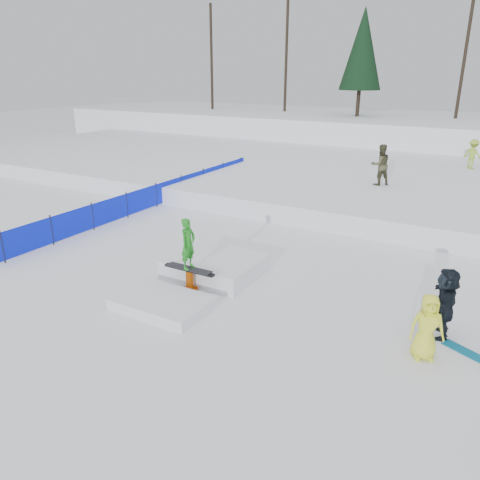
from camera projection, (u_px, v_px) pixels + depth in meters
The scene contains 10 objects.
ground at pixel (188, 296), 12.82m from camera, with size 120.00×120.00×0.00m, color white.
snow_berm at pixel (411, 133), 36.86m from camera, with size 60.00×14.00×2.40m, color white.
snow_midrise at pixel (359, 175), 25.72m from camera, with size 50.00×18.00×0.80m, color white.
safety_fence at pixel (156, 195), 21.05m from camera, with size 0.05×16.00×1.10m.
walker_olive at pixel (380, 165), 21.52m from camera, with size 0.91×0.71×1.88m, color #413F28.
walker_ygreen at pixel (473, 154), 25.15m from camera, with size 1.02×0.58×1.58m, color #99BC33.
spectator_yellow at pixel (427, 327), 9.84m from camera, with size 0.73×0.47×1.49m, color #EAF636.
spectator_dark at pixel (445, 303), 10.64m from camera, with size 1.57×0.50×1.69m, color black.
loose_board_teal at pixel (474, 356), 10.11m from camera, with size 1.40×0.28×0.03m, color #065C81.
jib_rail_feature at pixel (201, 273), 13.51m from camera, with size 2.60×4.40×2.11m.
Camera 1 is at (6.98, -9.28, 5.83)m, focal length 35.00 mm.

